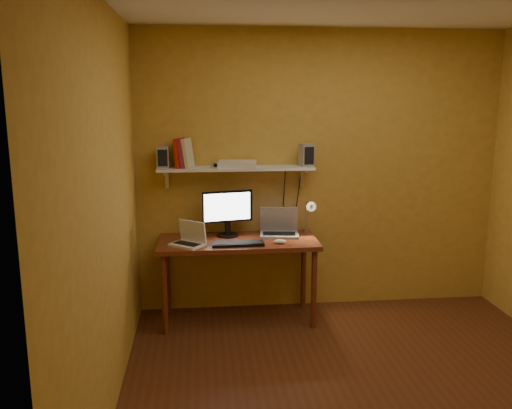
{
  "coord_description": "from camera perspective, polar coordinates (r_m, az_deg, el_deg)",
  "views": [
    {
      "loc": [
        -1.12,
        -3.33,
        2.02
      ],
      "look_at": [
        -0.65,
        1.18,
        1.09
      ],
      "focal_mm": 38.0,
      "sensor_mm": 36.0,
      "label": 1
    }
  ],
  "objects": [
    {
      "name": "desk_lamp",
      "position": [
        4.95,
        5.61,
        -0.81
      ],
      "size": [
        0.09,
        0.23,
        0.38
      ],
      "color": "silver",
      "rests_on": "desk"
    },
    {
      "name": "speaker_right",
      "position": [
        4.92,
        5.34,
        5.21
      ],
      "size": [
        0.13,
        0.13,
        0.2
      ],
      "primitive_type": "cube",
      "rotation": [
        0.0,
        0.0,
        0.23
      ],
      "color": "gray",
      "rests_on": "wall_shelf"
    },
    {
      "name": "keyboard",
      "position": [
        4.63,
        -1.91,
        -4.14
      ],
      "size": [
        0.44,
        0.15,
        0.02
      ],
      "primitive_type": "cube",
      "rotation": [
        0.0,
        0.0,
        0.01
      ],
      "color": "black",
      "rests_on": "desk"
    },
    {
      "name": "speaker_left",
      "position": [
        4.85,
        -9.73,
        4.92
      ],
      "size": [
        0.11,
        0.11,
        0.19
      ],
      "primitive_type": "cube",
      "rotation": [
        0.0,
        0.0,
        -0.06
      ],
      "color": "gray",
      "rests_on": "wall_shelf"
    },
    {
      "name": "monitor",
      "position": [
        4.87,
        -3.01,
        -0.67
      ],
      "size": [
        0.45,
        0.23,
        0.41
      ],
      "rotation": [
        0.0,
        0.0,
        0.2
      ],
      "color": "black",
      "rests_on": "desk"
    },
    {
      "name": "desk",
      "position": [
        4.81,
        -1.91,
        -4.74
      ],
      "size": [
        1.4,
        0.6,
        0.75
      ],
      "color": "maroon",
      "rests_on": "ground"
    },
    {
      "name": "laptop",
      "position": [
        4.95,
        2.45,
        -2.43
      ],
      "size": [
        0.37,
        0.29,
        0.26
      ],
      "rotation": [
        0.0,
        0.0,
        -0.12
      ],
      "color": "gray",
      "rests_on": "desk"
    },
    {
      "name": "netbook",
      "position": [
        4.65,
        -7.01,
        -3.58
      ],
      "size": [
        0.33,
        0.32,
        0.21
      ],
      "rotation": [
        0.0,
        0.0,
        -0.66
      ],
      "color": "white",
      "rests_on": "desk"
    },
    {
      "name": "room",
      "position": [
        3.58,
        12.36,
        -0.24
      ],
      "size": [
        3.44,
        3.24,
        2.64
      ],
      "color": "#562916",
      "rests_on": "ground"
    },
    {
      "name": "wall_shelf",
      "position": [
        4.86,
        -2.12,
        3.79
      ],
      "size": [
        1.4,
        0.25,
        0.21
      ],
      "color": "silver",
      "rests_on": "room"
    },
    {
      "name": "shelf_camera",
      "position": [
        4.78,
        -4.26,
        4.16
      ],
      "size": [
        0.09,
        0.05,
        0.05
      ],
      "color": "silver",
      "rests_on": "wall_shelf"
    },
    {
      "name": "router",
      "position": [
        4.84,
        -1.98,
        4.3
      ],
      "size": [
        0.36,
        0.27,
        0.06
      ],
      "primitive_type": "cube",
      "rotation": [
        0.0,
        0.0,
        -0.13
      ],
      "color": "white",
      "rests_on": "wall_shelf"
    },
    {
      "name": "mouse",
      "position": [
        4.68,
        2.56,
        -3.9
      ],
      "size": [
        0.12,
        0.09,
        0.04
      ],
      "primitive_type": "ellipsoid",
      "rotation": [
        0.0,
        0.0,
        -0.2
      ],
      "color": "white",
      "rests_on": "desk"
    },
    {
      "name": "books",
      "position": [
        4.84,
        -7.61,
        5.4
      ],
      "size": [
        0.18,
        0.19,
        0.26
      ],
      "color": "red",
      "rests_on": "wall_shelf"
    }
  ]
}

